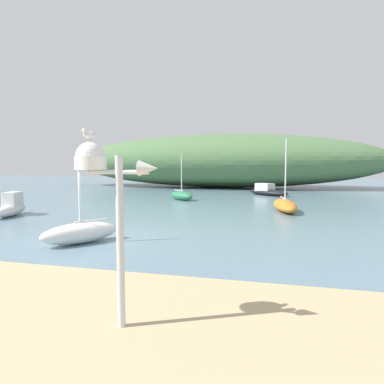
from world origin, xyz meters
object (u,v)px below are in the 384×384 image
object	(u,v)px
sailboat_near_shore	(81,233)
motorboat_centre_water	(11,207)
mast_structure	(102,176)
sailboat_by_sandbar	(285,205)
sailboat_inner_mooring	(182,195)
seagull_on_radar	(89,134)
motorboat_far_left	(267,191)

from	to	relation	value
sailboat_near_shore	motorboat_centre_water	size ratio (longest dim) A/B	1.02
mast_structure	sailboat_by_sandbar	bearing A→B (deg)	77.59
sailboat_near_shore	sailboat_inner_mooring	world-z (taller)	sailboat_inner_mooring
mast_structure	motorboat_centre_water	bearing A→B (deg)	137.21
mast_structure	seagull_on_radar	world-z (taller)	seagull_on_radar
mast_structure	motorboat_centre_water	xyz separation A→B (m)	(-11.02, 10.20, -2.13)
mast_structure	seagull_on_radar	size ratio (longest dim) A/B	12.49
sailboat_by_sandbar	mast_structure	bearing A→B (deg)	-102.41
sailboat_by_sandbar	motorboat_centre_water	size ratio (longest dim) A/B	1.38
seagull_on_radar	motorboat_far_left	size ratio (longest dim) A/B	0.06
seagull_on_radar	motorboat_far_left	world-z (taller)	seagull_on_radar
sailboat_inner_mooring	motorboat_far_left	size ratio (longest dim) A/B	0.86
mast_structure	sailboat_inner_mooring	world-z (taller)	sailboat_inner_mooring
motorboat_far_left	mast_structure	bearing A→B (deg)	-95.12
seagull_on_radar	sailboat_near_shore	bearing A→B (deg)	123.76
sailboat_inner_mooring	motorboat_far_left	bearing A→B (deg)	40.58
sailboat_by_sandbar	sailboat_near_shore	size ratio (longest dim) A/B	1.35
seagull_on_radar	sailboat_near_shore	xyz separation A→B (m)	(-3.71, 5.55, -2.86)
sailboat_inner_mooring	mast_structure	bearing A→B (deg)	-78.23
mast_structure	sailboat_inner_mooring	xyz separation A→B (m)	(-4.16, 19.97, -2.24)
mast_structure	motorboat_centre_water	size ratio (longest dim) A/B	0.95
sailboat_near_shore	motorboat_far_left	distance (m)	20.88
seagull_on_radar	motorboat_centre_water	world-z (taller)	seagull_on_radar
mast_structure	motorboat_far_left	distance (m)	25.69
sailboat_by_sandbar	motorboat_centre_water	distance (m)	15.34
sailboat_by_sandbar	motorboat_far_left	world-z (taller)	sailboat_by_sandbar
seagull_on_radar	sailboat_by_sandbar	size ratio (longest dim) A/B	0.06
sailboat_near_shore	motorboat_centre_water	xyz separation A→B (m)	(-7.11, 4.65, 0.08)
motorboat_centre_water	sailboat_inner_mooring	distance (m)	11.94
seagull_on_radar	motorboat_centre_water	bearing A→B (deg)	136.67
seagull_on_radar	sailboat_by_sandbar	world-z (taller)	sailboat_by_sandbar
sailboat_near_shore	motorboat_far_left	bearing A→B (deg)	72.75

